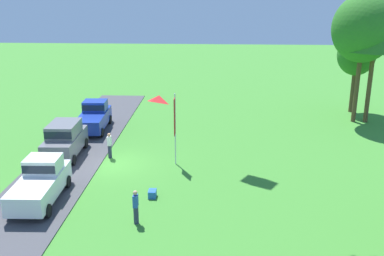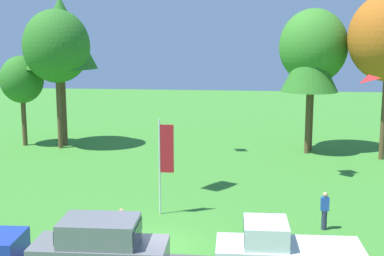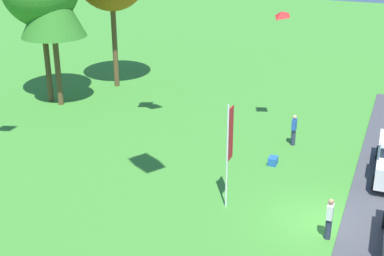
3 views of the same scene
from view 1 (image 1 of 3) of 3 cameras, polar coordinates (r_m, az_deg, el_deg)
name	(u,v)px [view 1 (image 1 of 3)]	position (r m, az deg, el deg)	size (l,w,h in m)	color
ground_plane	(114,164)	(28.97, -9.91, -4.52)	(120.00, 120.00, 0.00)	#3D842D
pavement_strip	(67,163)	(29.76, -15.56, -4.26)	(36.00, 4.40, 0.06)	#424247
car_pickup_by_flagpole	(94,116)	(35.62, -12.32, 1.47)	(5.09, 2.25, 2.14)	#1E389E
car_suv_mid_row	(65,138)	(30.42, -15.86, -1.25)	(4.66, 2.17, 2.28)	slate
car_pickup_far_end	(41,181)	(24.79, -18.65, -6.40)	(5.06, 2.17, 2.14)	white
person_watching_sky	(110,145)	(29.72, -10.43, -2.16)	(0.36, 0.24, 1.71)	#2D334C
person_beside_suv	(136,207)	(21.62, -7.16, -9.89)	(0.36, 0.24, 1.71)	#2D334C
tree_lone_near	(357,55)	(41.62, 20.16, 8.68)	(3.26, 3.26, 6.87)	brown
tree_left_of_center	(363,29)	(38.24, 20.94, 11.71)	(4.87, 4.87, 10.28)	brown
tree_far_right	(378,16)	(38.45, 22.54, 12.99)	(5.31, 5.31, 11.21)	brown
flag_banner	(175,121)	(27.41, -2.20, 0.88)	(0.71, 0.08, 4.58)	silver
cooler_box	(152,194)	(24.32, -5.06, -8.31)	(0.56, 0.40, 0.40)	blue
kite_diamond_high_left	(159,99)	(17.64, -4.19, 3.70)	(0.76, 0.71, 0.30)	red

